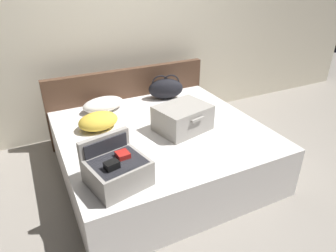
{
  "coord_description": "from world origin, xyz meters",
  "views": [
    {
      "loc": [
        -1.1,
        -1.97,
        1.91
      ],
      "look_at": [
        0.0,
        0.27,
        0.6
      ],
      "focal_mm": 32.47,
      "sensor_mm": 36.0,
      "label": 1
    }
  ],
  "objects": [
    {
      "name": "headboard",
      "position": [
        0.0,
        1.33,
        0.43
      ],
      "size": [
        1.95,
        0.08,
        0.85
      ],
      "primitive_type": "cube",
      "color": "#4C3323",
      "rests_on": "ground"
    },
    {
      "name": "ground_plane",
      "position": [
        0.0,
        0.0,
        0.0
      ],
      "size": [
        12.0,
        12.0,
        0.0
      ],
      "primitive_type": "plane",
      "color": "gray"
    },
    {
      "name": "pillow_near_headboard",
      "position": [
        -0.55,
        0.69,
        0.58
      ],
      "size": [
        0.43,
        0.34,
        0.16
      ],
      "primitive_type": "ellipsoid",
      "rotation": [
        0.0,
        0.0,
        0.14
      ],
      "color": "gold",
      "rests_on": "bed"
    },
    {
      "name": "duffel_bag",
      "position": [
        0.38,
        1.09,
        0.63
      ],
      "size": [
        0.45,
        0.31,
        0.29
      ],
      "rotation": [
        0.0,
        0.0,
        -0.27
      ],
      "color": "black",
      "rests_on": "bed"
    },
    {
      "name": "bed",
      "position": [
        0.0,
        0.4,
        0.25
      ],
      "size": [
        1.91,
        1.79,
        0.5
      ],
      "primitive_type": "cube",
      "color": "silver",
      "rests_on": "ground"
    },
    {
      "name": "hard_case_medium",
      "position": [
        -0.64,
        -0.2,
        0.62
      ],
      "size": [
        0.47,
        0.45,
        0.33
      ],
      "rotation": [
        0.0,
        0.0,
        0.22
      ],
      "color": "gray",
      "rests_on": "bed"
    },
    {
      "name": "back_wall",
      "position": [
        0.0,
        1.65,
        1.3
      ],
      "size": [
        8.0,
        0.1,
        2.6
      ],
      "primitive_type": "cube",
      "color": "beige",
      "rests_on": "ground"
    },
    {
      "name": "hard_case_large",
      "position": [
        0.18,
        0.31,
        0.62
      ],
      "size": [
        0.56,
        0.48,
        0.25
      ],
      "rotation": [
        0.0,
        0.0,
        0.23
      ],
      "color": "gray",
      "rests_on": "bed"
    },
    {
      "name": "pillow_center_head",
      "position": [
        -0.39,
        1.09,
        0.57
      ],
      "size": [
        0.5,
        0.34,
        0.14
      ],
      "primitive_type": "ellipsoid",
      "rotation": [
        0.0,
        0.0,
        0.14
      ],
      "color": "white",
      "rests_on": "bed"
    }
  ]
}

